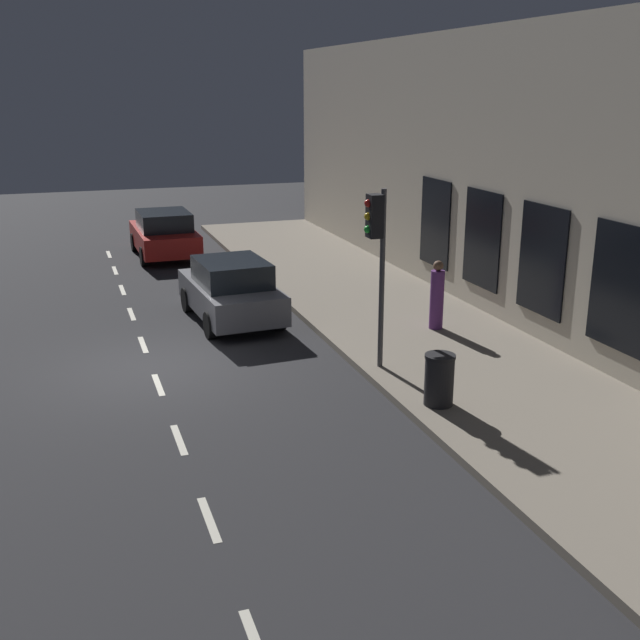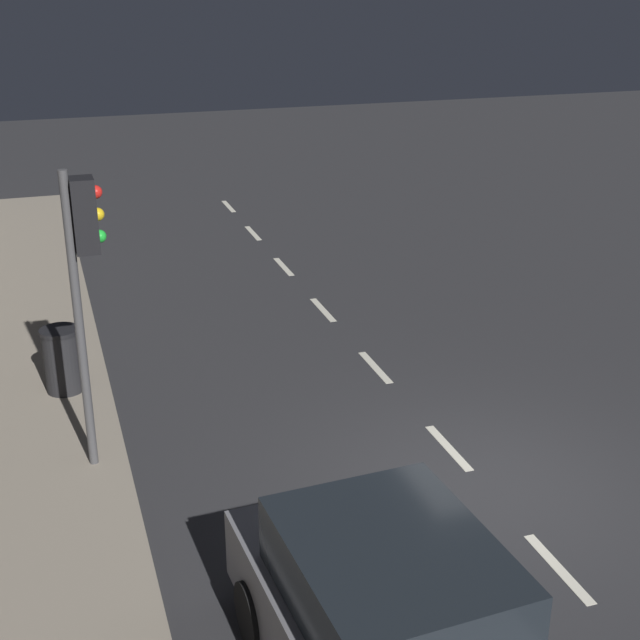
% 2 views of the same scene
% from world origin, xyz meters
% --- Properties ---
extents(ground_plane, '(60.00, 60.00, 0.00)m').
position_xyz_m(ground_plane, '(0.00, 0.00, 0.00)').
color(ground_plane, '#28282B').
extents(lane_centre_line, '(0.12, 27.20, 0.01)m').
position_xyz_m(lane_centre_line, '(0.00, -1.00, 0.00)').
color(lane_centre_line, beige).
rests_on(lane_centre_line, ground).
extents(traffic_light, '(0.45, 0.32, 3.62)m').
position_xyz_m(traffic_light, '(4.27, -1.80, 2.81)').
color(traffic_light, '#424244').
rests_on(traffic_light, sidewalk).
extents(parked_car_1, '(2.08, 3.96, 1.58)m').
position_xyz_m(parked_car_1, '(2.34, 2.78, 0.79)').
color(parked_car_1, slate).
rests_on(parked_car_1, ground).
extents(trash_bin, '(0.55, 0.55, 0.94)m').
position_xyz_m(trash_bin, '(4.62, -3.96, 0.63)').
color(trash_bin, black).
rests_on(trash_bin, sidewalk).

